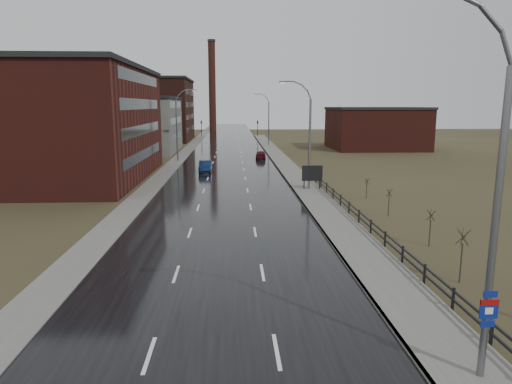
{
  "coord_description": "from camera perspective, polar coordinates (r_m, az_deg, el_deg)",
  "views": [
    {
      "loc": [
        0.76,
        -11.15,
        8.88
      ],
      "look_at": [
        2.35,
        19.63,
        3.0
      ],
      "focal_mm": 32.0,
      "sensor_mm": 36.0,
      "label": 1
    }
  ],
  "objects": [
    {
      "name": "streetlight_right_far",
      "position": [
        101.5,
        1.43,
        9.08
      ],
      "size": [
        3.36,
        0.28,
        11.35
      ],
      "color": "slate",
      "rests_on": "ground"
    },
    {
      "name": "warehouse_near",
      "position": [
        60.26,
        -24.36,
        7.83
      ],
      "size": [
        22.44,
        28.56,
        13.5
      ],
      "color": "#471914",
      "rests_on": "ground"
    },
    {
      "name": "shrub_c",
      "position": [
        25.36,
        24.32,
        -7.14
      ],
      "size": [
        0.66,
        0.7,
        2.8
      ],
      "color": "#382D23",
      "rests_on": "ground"
    },
    {
      "name": "sidewalk_left",
      "position": [
        72.26,
        -10.08,
        3.62
      ],
      "size": [
        2.4,
        260.0,
        0.12
      ],
      "primitive_type": "cube",
      "color": "#595651",
      "rests_on": "ground"
    },
    {
      "name": "road",
      "position": [
        71.71,
        -3.55,
        3.69
      ],
      "size": [
        14.0,
        300.0,
        0.06
      ],
      "primitive_type": "cube",
      "color": "black",
      "rests_on": "ground"
    },
    {
      "name": "smokestack",
      "position": [
        161.43,
        -5.5,
        13.1
      ],
      "size": [
        2.7,
        2.7,
        30.7
      ],
      "color": "#331611",
      "rests_on": "ground"
    },
    {
      "name": "streetlight_left",
      "position": [
        73.7,
        -9.65,
        8.28
      ],
      "size": [
        3.36,
        0.28,
        11.35
      ],
      "color": "slate",
      "rests_on": "ground"
    },
    {
      "name": "car_far",
      "position": [
        76.73,
        0.6,
        4.68
      ],
      "size": [
        2.0,
        4.27,
        1.41
      ],
      "primitive_type": "imported",
      "rotation": [
        0.0,
        0.0,
        3.06
      ],
      "color": "#460B17",
      "rests_on": "ground"
    },
    {
      "name": "warehouse_mid",
      "position": [
        91.18,
        -14.98,
        8.16
      ],
      "size": [
        16.32,
        20.4,
        10.5
      ],
      "color": "slate",
      "rests_on": "ground"
    },
    {
      "name": "shrub_d",
      "position": [
        31.02,
        20.95,
        -4.14
      ],
      "size": [
        0.56,
        0.6,
        2.38
      ],
      "color": "#382D23",
      "rests_on": "ground"
    },
    {
      "name": "shrub_f",
      "position": [
        45.03,
        13.66,
        0.49
      ],
      "size": [
        0.48,
        0.5,
        2.0
      ],
      "color": "#382D23",
      "rests_on": "ground"
    },
    {
      "name": "guardrail",
      "position": [
        32.03,
        14.52,
        -4.33
      ],
      "size": [
        0.1,
        53.05,
        1.1
      ],
      "color": "black",
      "rests_on": "ground"
    },
    {
      "name": "car_near",
      "position": [
        61.46,
        -6.35,
        3.14
      ],
      "size": [
        1.68,
        4.65,
        1.52
      ],
      "primitive_type": "imported",
      "rotation": [
        0.0,
        0.0,
        0.02
      ],
      "color": "#0C1B3D",
      "rests_on": "ground"
    },
    {
      "name": "sidewalk_right",
      "position": [
        47.63,
        6.57,
        0.09
      ],
      "size": [
        3.2,
        180.0,
        0.18
      ],
      "primitive_type": "cube",
      "color": "#595651",
      "rests_on": "ground"
    },
    {
      "name": "warehouse_far",
      "position": [
        121.5,
        -14.45,
        9.93
      ],
      "size": [
        26.52,
        24.48,
        15.5
      ],
      "color": "#331611",
      "rests_on": "ground"
    },
    {
      "name": "streetlight_right_mid",
      "position": [
        47.88,
        6.4,
        7.09
      ],
      "size": [
        3.36,
        0.28,
        11.35
      ],
      "color": "slate",
      "rests_on": "ground"
    },
    {
      "name": "curb_right",
      "position": [
        47.41,
        4.75,
        0.08
      ],
      "size": [
        0.16,
        180.0,
        0.18
      ],
      "primitive_type": "cube",
      "color": "slate",
      "rests_on": "ground"
    },
    {
      "name": "building_right",
      "position": [
        97.84,
        14.76,
        7.74
      ],
      "size": [
        18.36,
        16.32,
        8.5
      ],
      "color": "#471914",
      "rests_on": "ground"
    },
    {
      "name": "shrub_e",
      "position": [
        38.41,
        16.28,
        -1.17
      ],
      "size": [
        0.54,
        0.57,
        2.26
      ],
      "color": "#382D23",
      "rests_on": "ground"
    },
    {
      "name": "traffic_light_right",
      "position": [
        131.42,
        0.2,
        8.93
      ],
      "size": [
        0.58,
        2.73,
        5.3
      ],
      "color": "black",
      "rests_on": "ground"
    },
    {
      "name": "traffic_light_left",
      "position": [
        131.52,
        -6.86,
        8.86
      ],
      "size": [
        0.58,
        2.73,
        5.3
      ],
      "color": "black",
      "rests_on": "ground"
    },
    {
      "name": "streetlight_main",
      "position": [
        15.5,
        26.95,
        -0.87
      ],
      "size": [
        3.91,
        0.29,
        12.11
      ],
      "color": "slate",
      "rests_on": "ground"
    },
    {
      "name": "billboard",
      "position": [
        48.24,
        7.03,
        2.26
      ],
      "size": [
        2.17,
        0.17,
        2.68
      ],
      "color": "black",
      "rests_on": "ground"
    }
  ]
}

